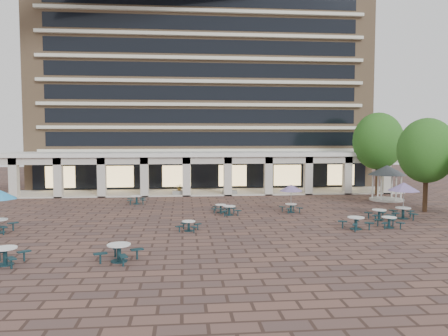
% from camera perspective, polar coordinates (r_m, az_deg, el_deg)
% --- Properties ---
extents(ground, '(120.00, 120.00, 0.00)m').
position_cam_1_polar(ground, '(32.60, -1.00, -6.54)').
color(ground, brown).
rests_on(ground, ground).
extents(apartment_building, '(40.00, 15.50, 25.20)m').
position_cam_1_polar(apartment_building, '(57.86, -2.96, 10.58)').
color(apartment_building, '#997756').
rests_on(apartment_building, ground).
extents(retail_arcade, '(42.00, 6.60, 4.40)m').
position_cam_1_polar(retail_arcade, '(46.91, -2.37, 0.38)').
color(retail_arcade, white).
rests_on(retail_arcade, ground).
extents(picnic_table_0, '(1.99, 1.99, 0.82)m').
position_cam_1_polar(picnic_table_0, '(23.22, -26.68, -10.06)').
color(picnic_table_0, '#123038').
rests_on(picnic_table_0, ground).
extents(picnic_table_1, '(2.34, 2.34, 0.85)m').
position_cam_1_polar(picnic_table_1, '(21.93, -13.56, -10.52)').
color(picnic_table_1, '#123038').
rests_on(picnic_table_1, ground).
extents(picnic_table_2, '(2.17, 2.17, 0.80)m').
position_cam_1_polar(picnic_table_2, '(29.84, 16.85, -6.76)').
color(picnic_table_2, '#123038').
rests_on(picnic_table_2, ground).
extents(picnic_table_3, '(1.72, 1.72, 0.76)m').
position_cam_1_polar(picnic_table_3, '(33.67, 19.61, -5.65)').
color(picnic_table_3, '#123038').
rests_on(picnic_table_3, ground).
extents(picnic_table_5, '(1.70, 1.70, 0.65)m').
position_cam_1_polar(picnic_table_5, '(28.16, -4.64, -7.43)').
color(picnic_table_5, '#123038').
rests_on(picnic_table_5, ground).
extents(picnic_table_6, '(1.91, 1.91, 2.21)m').
position_cam_1_polar(picnic_table_6, '(35.17, 8.76, -2.72)').
color(picnic_table_6, '#123038').
rests_on(picnic_table_6, ground).
extents(picnic_table_7, '(1.64, 1.64, 0.72)m').
position_cam_1_polar(picnic_table_7, '(31.05, 20.75, -6.52)').
color(picnic_table_7, '#123038').
rests_on(picnic_table_7, ground).
extents(picnic_table_9, '(1.82, 1.82, 0.76)m').
position_cam_1_polar(picnic_table_9, '(39.99, -11.35, -4.00)').
color(picnic_table_9, '#123038').
rests_on(picnic_table_9, ground).
extents(picnic_table_10, '(1.81, 1.81, 0.72)m').
position_cam_1_polar(picnic_table_10, '(33.70, 0.70, -5.45)').
color(picnic_table_10, '#123038').
rests_on(picnic_table_10, ground).
extents(picnic_table_11, '(2.30, 2.30, 2.66)m').
position_cam_1_polar(picnic_table_11, '(34.60, 22.43, -2.45)').
color(picnic_table_11, '#123038').
rests_on(picnic_table_11, ground).
extents(picnic_table_12, '(1.61, 1.61, 0.65)m').
position_cam_1_polar(picnic_table_12, '(34.88, -0.44, -5.20)').
color(picnic_table_12, '#123038').
rests_on(picnic_table_12, ground).
extents(gazebo, '(3.56, 3.56, 3.31)m').
position_cam_1_polar(gazebo, '(44.15, 20.53, -0.76)').
color(gazebo, beige).
rests_on(gazebo, ground).
extents(tree_east_a, '(4.52, 4.52, 7.53)m').
position_cam_1_polar(tree_east_a, '(38.40, 24.95, 2.07)').
color(tree_east_a, '#422C1A').
rests_on(tree_east_a, ground).
extents(tree_east_c, '(5.13, 5.13, 8.55)m').
position_cam_1_polar(tree_east_c, '(47.88, 19.47, 3.32)').
color(tree_east_c, '#422C1A').
rests_on(tree_east_c, ground).
extents(planter_left, '(1.50, 0.78, 1.22)m').
position_cam_1_polar(planter_left, '(45.20, -5.83, -2.99)').
color(planter_left, gray).
rests_on(planter_left, ground).
extents(planter_right, '(1.50, 0.75, 1.31)m').
position_cam_1_polar(planter_right, '(45.44, 0.75, -2.85)').
color(planter_right, gray).
rests_on(planter_right, ground).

